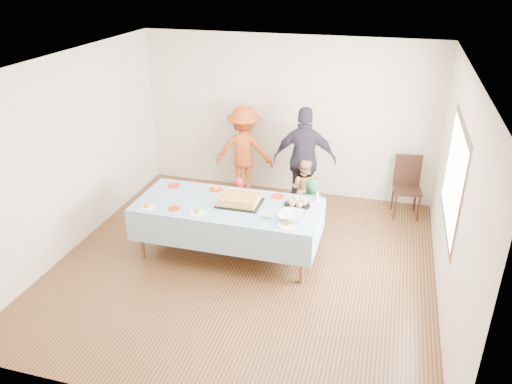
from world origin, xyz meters
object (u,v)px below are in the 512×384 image
party_table (228,208)px  birthday_cake (240,200)px  dining_chair (407,182)px  adult_left (244,151)px

party_table → birthday_cake: size_ratio=4.27×
birthday_cake → dining_chair: dining_chair is taller
birthday_cake → party_table: bearing=-160.2°
party_table → birthday_cake: (0.15, 0.05, 0.10)m
party_table → dining_chair: bearing=39.5°
adult_left → birthday_cake: bearing=98.8°
dining_chair → adult_left: size_ratio=0.62×
dining_chair → adult_left: adult_left is taller
birthday_cake → dining_chair: bearing=40.5°
party_table → dining_chair: (2.36, 1.94, -0.18)m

